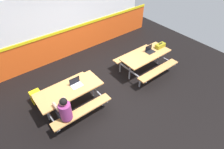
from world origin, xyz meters
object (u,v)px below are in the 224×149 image
at_px(picnic_table_right, 146,58).
at_px(laptop_dark, 150,51).
at_px(laptop_silver, 76,84).
at_px(picnic_table_left, 70,94).
at_px(backpack_dark, 36,97).
at_px(toolbox_grey, 160,46).
at_px(student_nearer, 64,111).

bearing_deg(picnic_table_right, laptop_dark, 9.79).
distance_m(picnic_table_right, laptop_silver, 2.72).
relative_size(picnic_table_left, backpack_dark, 4.19).
xyz_separation_m(picnic_table_left, backpack_dark, (-0.75, 0.88, -0.36)).
relative_size(picnic_table_right, laptop_silver, 5.76).
height_order(picnic_table_left, backpack_dark, picnic_table_left).
height_order(laptop_dark, backpack_dark, laptop_dark).
bearing_deg(toolbox_grey, picnic_table_right, -179.85).
xyz_separation_m(student_nearer, toolbox_grey, (4.12, 0.46, 0.10)).
height_order(student_nearer, laptop_dark, student_nearer).
xyz_separation_m(student_nearer, laptop_dark, (3.61, 0.49, 0.08)).
height_order(picnic_table_right, toolbox_grey, toolbox_grey).
bearing_deg(laptop_dark, picnic_table_right, -170.21).
bearing_deg(toolbox_grey, backpack_dark, 167.55).
bearing_deg(laptop_dark, laptop_silver, 178.02).
distance_m(picnic_table_left, laptop_dark, 3.17).
bearing_deg(laptop_silver, picnic_table_right, -2.94).
bearing_deg(laptop_silver, backpack_dark, 139.69).
relative_size(picnic_table_left, toolbox_grey, 4.61).
xyz_separation_m(laptop_dark, toolbox_grey, (0.51, -0.04, 0.02)).
height_order(picnic_table_left, picnic_table_right, same).
bearing_deg(student_nearer, laptop_dark, 7.81).
xyz_separation_m(picnic_table_left, picnic_table_right, (2.95, -0.10, 0.00)).
distance_m(student_nearer, toolbox_grey, 4.15).
height_order(picnic_table_right, backpack_dark, picnic_table_right).
bearing_deg(laptop_silver, picnic_table_left, -171.08).
height_order(student_nearer, backpack_dark, student_nearer).
xyz_separation_m(picnic_table_right, backpack_dark, (-3.69, 0.98, -0.36)).
height_order(toolbox_grey, backpack_dark, toolbox_grey).
bearing_deg(picnic_table_right, picnic_table_left, 178.04).
xyz_separation_m(picnic_table_right, laptop_dark, (0.22, 0.04, 0.21)).
relative_size(toolbox_grey, backpack_dark, 0.91).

